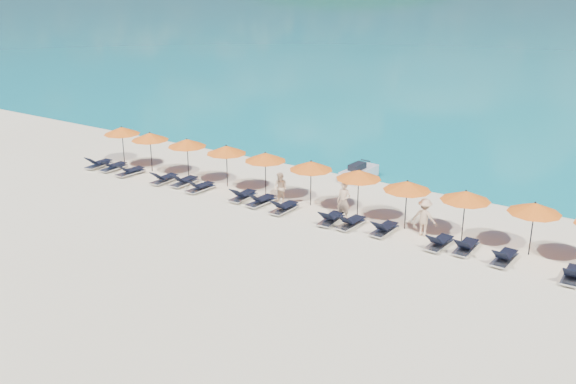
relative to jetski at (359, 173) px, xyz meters
The scene contains 33 objects.
ground 9.78m from the jetski, 90.70° to the right, with size 1400.00×1400.00×0.00m, color beige.
headland_main 610.48m from the jetski, 119.51° to the left, with size 374.00×242.00×126.50m.
headland_small 571.44m from the jetski, 105.26° to the left, with size 162.00×126.00×85.50m.
jetski is the anchor object (origin of this frame).
beachgoer_a 6.15m from the jetski, 68.78° to the right, with size 0.66×0.44×1.82m, color #D9AD87.
beachgoer_b 5.70m from the jetski, 104.32° to the right, with size 0.76×0.44×1.56m, color #D9AD87.
beachgoer_c 8.08m from the jetski, 42.02° to the right, with size 1.08×0.50×1.68m, color #D9AD87.
umbrella_0 13.95m from the jetski, 158.65° to the right, with size 2.10×2.10×2.28m.
umbrella_1 11.84m from the jetski, 153.99° to the right, with size 2.10×2.10×2.28m.
umbrella_2 9.47m from the jetski, 147.44° to the right, with size 2.10×2.10×2.28m.
umbrella_3 7.35m from the jetski, 136.63° to the right, with size 2.10×2.10×2.28m.
umbrella_4 5.85m from the jetski, 119.20° to the right, with size 2.10×2.10×2.28m.
umbrella_5 5.17m from the jetski, 90.52° to the right, with size 2.10×2.10×2.28m.
umbrella_6 5.73m from the jetski, 62.80° to the right, with size 2.10×2.10×2.28m.
umbrella_7 7.38m from the jetski, 45.82° to the right, with size 2.10×2.10×2.28m.
umbrella_8 9.23m from the jetski, 33.62° to the right, with size 2.10×2.10×2.28m.
umbrella_9 11.53m from the jetski, 25.54° to the right, with size 2.10×2.10×2.28m.
lounger_0 15.01m from the jetski, 154.78° to the right, with size 0.67×1.72×0.66m.
lounger_1 13.95m from the jetski, 153.13° to the right, with size 0.63×1.70×0.66m.
lounger_2 12.70m from the jetski, 149.70° to the right, with size 0.79×1.75×0.66m.
lounger_3 10.55m from the jetski, 142.98° to the right, with size 0.63×1.70×0.66m.
lounger_4 9.45m from the jetski, 140.08° to the right, with size 0.62×1.70×0.66m.
lounger_5 8.64m from the jetski, 132.92° to the right, with size 0.75×1.74×0.66m.
lounger_6 6.95m from the jetski, 117.84° to the right, with size 0.67×1.72×0.66m.
lounger_7 6.57m from the jetski, 108.40° to the right, with size 0.76×1.75×0.66m.
lounger_8 6.44m from the jetski, 95.31° to the right, with size 0.67×1.72×0.66m.
lounger_9 6.70m from the jetski, 72.97° to the right, with size 0.71×1.73×0.66m.
lounger_10 6.98m from the jetski, 65.14° to the right, with size 0.78×1.75×0.66m.
lounger_11 7.63m from the jetski, 53.90° to the right, with size 0.70×1.73×0.66m.
lounger_12 9.42m from the jetski, 41.66° to the right, with size 0.76×1.75×0.66m.
lounger_13 10.10m from the jetski, 36.80° to the right, with size 0.62×1.70×0.66m.
lounger_14 11.51m from the jetski, 32.70° to the right, with size 0.71×1.73×0.66m.
lounger_15 13.77m from the jetski, 27.43° to the right, with size 0.65×1.71×0.66m.
Camera 1 is at (15.46, -20.10, 10.85)m, focal length 40.00 mm.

